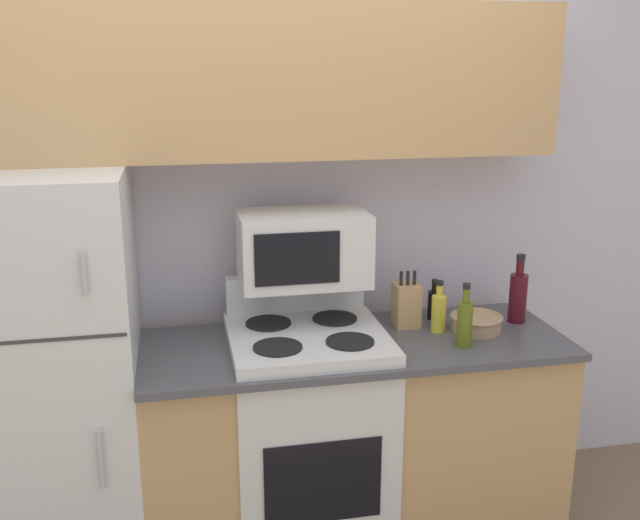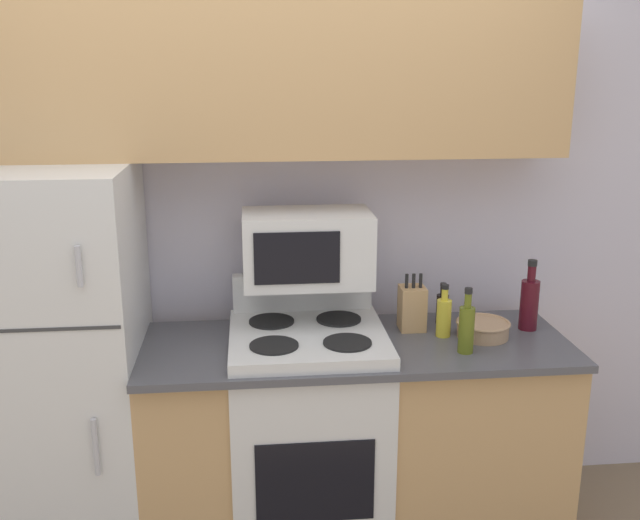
{
  "view_description": "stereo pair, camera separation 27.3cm",
  "coord_description": "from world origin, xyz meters",
  "px_view_note": "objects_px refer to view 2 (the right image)",
  "views": [
    {
      "loc": [
        -0.33,
        -2.31,
        1.96
      ],
      "look_at": [
        0.21,
        0.27,
        1.23
      ],
      "focal_mm": 40.0,
      "sensor_mm": 36.0,
      "label": 1
    },
    {
      "loc": [
        -0.06,
        -2.35,
        1.96
      ],
      "look_at": [
        0.21,
        0.27,
        1.23
      ],
      "focal_mm": 40.0,
      "sensor_mm": 36.0,
      "label": 2
    }
  ],
  "objects_px": {
    "stove": "(308,434)",
    "knife_block": "(412,308)",
    "refrigerator": "(51,368)",
    "bowl": "(483,328)",
    "bottle_cooking_spray": "(444,316)",
    "bottle_soy_sauce": "(442,307)",
    "bottle_olive_oil": "(466,327)",
    "microwave": "(307,248)",
    "bottle_wine_red": "(529,302)"
  },
  "relations": [
    {
      "from": "stove",
      "to": "bottle_soy_sauce",
      "type": "xyz_separation_m",
      "value": [
        0.59,
        0.18,
        0.47
      ]
    },
    {
      "from": "bottle_olive_oil",
      "to": "microwave",
      "type": "bearing_deg",
      "value": 154.49
    },
    {
      "from": "bottle_olive_oil",
      "to": "bottle_soy_sauce",
      "type": "relative_size",
      "value": 1.44
    },
    {
      "from": "refrigerator",
      "to": "bowl",
      "type": "xyz_separation_m",
      "value": [
        1.73,
        -0.05,
        0.12
      ]
    },
    {
      "from": "microwave",
      "to": "bowl",
      "type": "height_order",
      "value": "microwave"
    },
    {
      "from": "refrigerator",
      "to": "bowl",
      "type": "height_order",
      "value": "refrigerator"
    },
    {
      "from": "bowl",
      "to": "bottle_cooking_spray",
      "type": "bearing_deg",
      "value": 170.95
    },
    {
      "from": "refrigerator",
      "to": "bottle_soy_sauce",
      "type": "xyz_separation_m",
      "value": [
        1.61,
        0.13,
        0.15
      ]
    },
    {
      "from": "knife_block",
      "to": "bottle_wine_red",
      "type": "xyz_separation_m",
      "value": [
        0.49,
        -0.05,
        0.02
      ]
    },
    {
      "from": "refrigerator",
      "to": "bowl",
      "type": "bearing_deg",
      "value": -1.6
    },
    {
      "from": "microwave",
      "to": "bottle_soy_sauce",
      "type": "relative_size",
      "value": 2.86
    },
    {
      "from": "microwave",
      "to": "knife_block",
      "type": "bearing_deg",
      "value": -1.81
    },
    {
      "from": "refrigerator",
      "to": "bottle_wine_red",
      "type": "height_order",
      "value": "refrigerator"
    },
    {
      "from": "knife_block",
      "to": "bottle_olive_oil",
      "type": "bearing_deg",
      "value": -60.54
    },
    {
      "from": "bottle_olive_oil",
      "to": "bottle_cooking_spray",
      "type": "bearing_deg",
      "value": 102.77
    },
    {
      "from": "refrigerator",
      "to": "microwave",
      "type": "distance_m",
      "value": 1.12
    },
    {
      "from": "bottle_cooking_spray",
      "to": "bottle_soy_sauce",
      "type": "bearing_deg",
      "value": 76.91
    },
    {
      "from": "bottle_wine_red",
      "to": "bottle_soy_sauce",
      "type": "xyz_separation_m",
      "value": [
        -0.34,
        0.1,
        -0.05
      ]
    },
    {
      "from": "refrigerator",
      "to": "bottle_soy_sauce",
      "type": "bearing_deg",
      "value": 4.45
    },
    {
      "from": "refrigerator",
      "to": "bottle_cooking_spray",
      "type": "bearing_deg",
      "value": -0.84
    },
    {
      "from": "bowl",
      "to": "bottle_cooking_spray",
      "type": "relative_size",
      "value": 1.0
    },
    {
      "from": "bottle_olive_oil",
      "to": "bottle_cooking_spray",
      "type": "distance_m",
      "value": 0.18
    },
    {
      "from": "bottle_wine_red",
      "to": "bottle_olive_oil",
      "type": "bearing_deg",
      "value": -146.73
    },
    {
      "from": "stove",
      "to": "knife_block",
      "type": "relative_size",
      "value": 4.46
    },
    {
      "from": "bottle_wine_red",
      "to": "bottle_soy_sauce",
      "type": "height_order",
      "value": "bottle_wine_red"
    },
    {
      "from": "refrigerator",
      "to": "bottle_olive_oil",
      "type": "bearing_deg",
      "value": -7.05
    },
    {
      "from": "bottle_olive_oil",
      "to": "bottle_soy_sauce",
      "type": "xyz_separation_m",
      "value": [
        -0.01,
        0.32,
        -0.03
      ]
    },
    {
      "from": "microwave",
      "to": "knife_block",
      "type": "height_order",
      "value": "microwave"
    },
    {
      "from": "bowl",
      "to": "stove",
      "type": "bearing_deg",
      "value": -179.71
    },
    {
      "from": "stove",
      "to": "bottle_soy_sauce",
      "type": "distance_m",
      "value": 0.78
    },
    {
      "from": "refrigerator",
      "to": "stove",
      "type": "bearing_deg",
      "value": -2.93
    },
    {
      "from": "bottle_olive_oil",
      "to": "bottle_cooking_spray",
      "type": "xyz_separation_m",
      "value": [
        -0.04,
        0.18,
        -0.02
      ]
    },
    {
      "from": "bowl",
      "to": "bottle_wine_red",
      "type": "xyz_separation_m",
      "value": [
        0.22,
        0.07,
        0.08
      ]
    },
    {
      "from": "refrigerator",
      "to": "knife_block",
      "type": "xyz_separation_m",
      "value": [
        1.46,
        0.07,
        0.18
      ]
    },
    {
      "from": "refrigerator",
      "to": "bottle_olive_oil",
      "type": "xyz_separation_m",
      "value": [
        1.61,
        -0.2,
        0.18
      ]
    },
    {
      "from": "knife_block",
      "to": "bowl",
      "type": "distance_m",
      "value": 0.3
    },
    {
      "from": "refrigerator",
      "to": "bottle_cooking_spray",
      "type": "distance_m",
      "value": 1.58
    },
    {
      "from": "knife_block",
      "to": "bottle_cooking_spray",
      "type": "distance_m",
      "value": 0.14
    },
    {
      "from": "bowl",
      "to": "bottle_olive_oil",
      "type": "xyz_separation_m",
      "value": [
        -0.12,
        -0.15,
        0.07
      ]
    },
    {
      "from": "bottle_soy_sauce",
      "to": "stove",
      "type": "bearing_deg",
      "value": -163.35
    },
    {
      "from": "bottle_soy_sauce",
      "to": "bottle_cooking_spray",
      "type": "bearing_deg",
      "value": -103.09
    },
    {
      "from": "stove",
      "to": "knife_block",
      "type": "xyz_separation_m",
      "value": [
        0.45,
        0.12,
        0.49
      ]
    },
    {
      "from": "stove",
      "to": "bottle_olive_oil",
      "type": "relative_size",
      "value": 4.19
    },
    {
      "from": "microwave",
      "to": "refrigerator",
      "type": "bearing_deg",
      "value": -175.44
    },
    {
      "from": "knife_block",
      "to": "bottle_olive_oil",
      "type": "distance_m",
      "value": 0.31
    },
    {
      "from": "refrigerator",
      "to": "bottle_wine_red",
      "type": "distance_m",
      "value": 1.96
    },
    {
      "from": "refrigerator",
      "to": "microwave",
      "type": "relative_size",
      "value": 3.1
    },
    {
      "from": "stove",
      "to": "bottle_soy_sauce",
      "type": "relative_size",
      "value": 6.06
    },
    {
      "from": "stove",
      "to": "bottle_cooking_spray",
      "type": "distance_m",
      "value": 0.74
    },
    {
      "from": "microwave",
      "to": "bottle_wine_red",
      "type": "relative_size",
      "value": 1.72
    }
  ]
}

